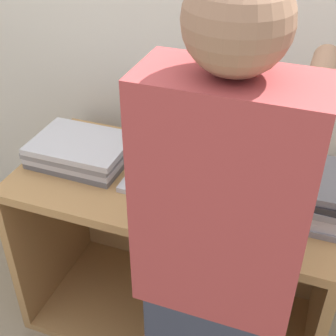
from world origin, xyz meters
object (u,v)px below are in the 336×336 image
at_px(laptop_stack_right, 287,188).
at_px(laptop_open, 182,161).
at_px(person, 216,281).
at_px(laptop_stack_left, 81,150).

bearing_deg(laptop_stack_right, laptop_open, 170.77).
height_order(laptop_open, laptop_stack_right, laptop_open).
xyz_separation_m(laptop_open, person, (0.28, -0.53, 0.01)).
relative_size(laptop_open, laptop_stack_right, 1.04).
xyz_separation_m(laptop_open, laptop_stack_right, (0.39, -0.06, 0.02)).
height_order(laptop_stack_left, person, person).
distance_m(laptop_open, laptop_stack_right, 0.40).
xyz_separation_m(laptop_open, laptop_stack_left, (-0.40, -0.06, -0.00)).
height_order(laptop_open, person, person).
xyz_separation_m(laptop_stack_left, person, (0.67, -0.47, 0.01)).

